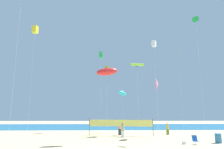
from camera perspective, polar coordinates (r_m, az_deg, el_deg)
The scene contains 17 objects.
ocean_band at distance 47.12m, azimuth -1.67°, elevation -14.78°, with size 120.00×20.00×0.01m, color #1E6B99.
beachgoer_sage_shirt at distance 26.82m, azimuth 3.11°, elevation -15.61°, with size 0.42×0.42×1.85m.
beachgoer_coral_shirt at distance 29.58m, azimuth 2.23°, elevation -15.20°, with size 0.42×0.42×1.83m.
beachgoer_mustard_shirt at distance 31.18m, azimuth 15.75°, elevation -14.79°, with size 0.37×0.37×1.63m.
folding_beach_chair at distance 22.84m, azimuth 22.90°, elevation -16.95°, with size 0.52×0.65×0.89m.
trash_barrel at distance 24.83m, azimuth 28.35°, elevation -15.90°, with size 0.66×0.66×0.98m, color teal.
volleyball_net at distance 28.51m, azimuth 2.47°, elevation -14.01°, with size 8.90×1.47×2.40m.
beach_handbag at distance 22.59m, azimuth 20.06°, elevation -18.03°, with size 0.37×0.18×0.29m, color white.
kite_yellow_box at distance 39.53m, azimuth -21.33°, elevation 11.95°, with size 1.01×1.01×18.73m.
kite_white_box at distance 34.55m, azimuth 12.02°, elevation 8.62°, with size 0.88×0.88×15.14m.
kite_cyan_inflatable at distance 33.20m, azimuth 3.02°, elevation -5.43°, with size 1.92×1.59×6.87m.
kite_pink_delta at distance 27.39m, azimuth 12.92°, elevation -2.76°, with size 0.57×1.68×7.77m.
kite_lime_tube at distance 30.96m, azimuth 7.27°, elevation 2.79°, with size 2.18×0.76×10.70m.
kite_green_delta at distance 29.96m, azimuth 23.04°, elevation 14.27°, with size 0.86×0.77×16.04m.
kite_lime_diamond at distance 40.21m, azimuth 18.68°, elevation 5.17°, with size 0.67×0.67×14.60m.
kite_green_box at distance 37.48m, azimuth -3.23°, elevation 5.62°, with size 0.69×0.69×14.41m.
kite_red_inflatable at distance 22.76m, azimuth -1.46°, elevation 0.84°, with size 2.72×1.45×8.51m.
Camera 1 is at (0.08, -16.80, 3.20)m, focal length 31.64 mm.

